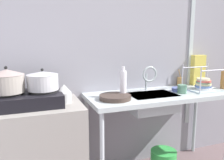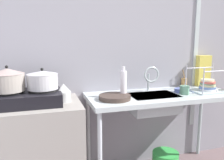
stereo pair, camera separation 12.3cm
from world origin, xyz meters
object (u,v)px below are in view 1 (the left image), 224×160
frying_pan (115,97)px  small_bowl_on_drainboard (179,89)px  faucet (149,75)px  bucket_on_floor (163,160)px  sink_basin (152,103)px  percolator (64,94)px  cup_by_rack (182,89)px  cereal_box (198,70)px  pot_on_left_burner (7,81)px  utensil_jar (180,81)px  stove (26,99)px  pot_on_right_burner (43,81)px  bottle_by_sink (123,83)px  dish_rack (204,85)px

frying_pan → small_bowl_on_drainboard: (0.71, 0.07, -0.00)m
faucet → bucket_on_floor: (0.14, -0.10, -0.88)m
bucket_on_floor → sink_basin: bearing=-172.4°
percolator → small_bowl_on_drainboard: percolator is taller
percolator → cup_by_rack: size_ratio=1.70×
small_bowl_on_drainboard → percolator: bearing=-179.0°
cereal_box → frying_pan: bearing=-159.5°
pot_on_left_burner → utensil_jar: bearing=7.5°
pot_on_left_burner → percolator: pot_on_left_burner is taller
utensil_jar → bucket_on_floor: bearing=-145.9°
small_bowl_on_drainboard → stove: bearing=-179.6°
bucket_on_floor → faucet: bearing=144.2°
percolator → sink_basin: percolator is taller
frying_pan → pot_on_right_burner: bearing=174.0°
pot_on_left_burner → cereal_box: cereal_box is taller
bottle_by_sink → utensil_jar: size_ratio=1.47×
dish_rack → bucket_on_floor: dish_rack is taller
pot_on_left_burner → sink_basin: bearing=-0.5°
pot_on_right_burner → cup_by_rack: bearing=-3.0°
pot_on_left_burner → cup_by_rack: (1.54, -0.07, -0.17)m
percolator → cup_by_rack: 1.12m
utensil_jar → small_bowl_on_drainboard: bearing=-128.7°
percolator → cereal_box: size_ratio=0.45×
sink_basin → pot_on_left_burner: bearing=179.5°
small_bowl_on_drainboard → cup_by_rack: bearing=-104.8°
pot_on_right_burner → sink_basin: pot_on_right_burner is taller
pot_on_right_burner → percolator: pot_on_right_burner is taller
percolator → dish_rack: dish_rack is taller
faucet → bucket_on_floor: 0.90m
bottle_by_sink → cereal_box: (1.02, 0.23, 0.05)m
pot_on_left_burner → bottle_by_sink: size_ratio=0.93×
frying_pan → utensil_jar: utensil_jar is taller
small_bowl_on_drainboard → utensil_jar: (0.18, 0.22, 0.03)m
sink_basin → small_bowl_on_drainboard: (0.32, 0.02, 0.10)m
pot_on_left_burner → faucet: bearing=5.0°
sink_basin → cereal_box: (0.72, 0.23, 0.25)m
bottle_by_sink → pot_on_left_burner: bearing=179.6°
percolator → utensil_jar: 1.34m
stove → bucket_on_floor: bearing=0.5°
pot_on_right_burner → sink_basin: bearing=-0.6°
pot_on_left_burner → frying_pan: 0.87m
sink_basin → bucket_on_floor: size_ratio=1.70×
pot_on_left_burner → bottle_by_sink: (0.95, -0.01, -0.08)m
sink_basin → bottle_by_sink: 0.36m
frying_pan → dish_rack: (0.98, 0.03, 0.03)m
sink_basin → frying_pan: size_ratio=1.63×
stove → percolator: percolator is taller
stove → dish_rack: dish_rack is taller
pot_on_left_burner → faucet: pot_on_left_burner is taller
frying_pan → cereal_box: (1.12, 0.28, 0.15)m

